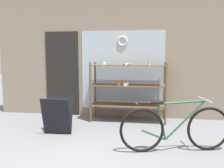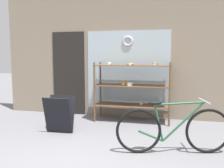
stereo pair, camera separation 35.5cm
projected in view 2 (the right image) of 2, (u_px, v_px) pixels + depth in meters
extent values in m
plane|color=slate|center=(78.00, 166.00, 3.43)|extent=(30.00, 30.00, 0.00)
cube|color=gray|center=(120.00, 46.00, 6.06)|extent=(6.01, 0.08, 3.47)
cube|color=#A3B7C1|center=(128.00, 70.00, 6.04)|extent=(2.02, 0.02, 1.90)
cube|color=black|center=(69.00, 73.00, 6.39)|extent=(0.84, 0.03, 2.10)
torus|color=#B7B7BC|center=(128.00, 41.00, 5.94)|extent=(0.26, 0.06, 0.26)
cylinder|color=brown|center=(94.00, 92.00, 5.66)|extent=(0.04, 0.04, 1.36)
cylinder|color=brown|center=(170.00, 95.00, 5.28)|extent=(0.04, 0.04, 1.36)
cylinder|color=brown|center=(100.00, 89.00, 6.13)|extent=(0.04, 0.04, 1.36)
cylinder|color=brown|center=(170.00, 92.00, 5.76)|extent=(0.04, 0.04, 1.36)
cube|color=brown|center=(132.00, 105.00, 5.74)|extent=(1.71, 0.54, 0.02)
cube|color=brown|center=(133.00, 86.00, 5.69)|extent=(1.71, 0.54, 0.02)
cube|color=brown|center=(133.00, 65.00, 5.64)|extent=(1.71, 0.54, 0.02)
ellipsoid|color=tan|center=(141.00, 103.00, 5.80)|extent=(0.09, 0.08, 0.06)
cube|color=white|center=(141.00, 104.00, 5.75)|extent=(0.05, 0.00, 0.04)
torus|color=#B27A42|center=(131.00, 64.00, 5.56)|extent=(0.16, 0.16, 0.05)
cube|color=white|center=(130.00, 64.00, 5.48)|extent=(0.05, 0.00, 0.04)
ellipsoid|color=beige|center=(110.00, 63.00, 5.92)|extent=(0.08, 0.07, 0.06)
cube|color=white|center=(109.00, 64.00, 5.88)|extent=(0.05, 0.00, 0.04)
ellipsoid|color=brown|center=(155.00, 63.00, 5.67)|extent=(0.10, 0.09, 0.07)
cube|color=white|center=(155.00, 64.00, 5.61)|extent=(0.05, 0.00, 0.04)
cylinder|color=#C67F42|center=(124.00, 83.00, 5.77)|extent=(0.14, 0.14, 0.09)
cube|color=white|center=(123.00, 84.00, 5.70)|extent=(0.05, 0.00, 0.04)
cylinder|color=beige|center=(130.00, 84.00, 5.59)|extent=(0.14, 0.14, 0.07)
cube|color=white|center=(129.00, 85.00, 5.52)|extent=(0.05, 0.00, 0.04)
torus|color=black|center=(139.00, 131.00, 3.86)|extent=(0.70, 0.20, 0.71)
torus|color=black|center=(208.00, 131.00, 3.85)|extent=(0.70, 0.20, 0.71)
cylinder|color=#235133|center=(183.00, 122.00, 3.84)|extent=(0.63, 0.18, 0.63)
cylinder|color=#235133|center=(179.00, 104.00, 3.81)|extent=(0.74, 0.20, 0.07)
cylinder|color=#235133|center=(159.00, 123.00, 3.84)|extent=(0.17, 0.07, 0.58)
cylinder|color=#235133|center=(151.00, 136.00, 3.87)|extent=(0.39, 0.12, 0.19)
ellipsoid|color=black|center=(155.00, 103.00, 3.81)|extent=(0.23, 0.14, 0.06)
cylinder|color=#B2B2B7|center=(204.00, 101.00, 3.80)|extent=(0.13, 0.45, 0.02)
cube|color=black|center=(58.00, 116.00, 4.80)|extent=(0.54, 0.21, 0.71)
cube|color=black|center=(61.00, 113.00, 4.97)|extent=(0.54, 0.21, 0.71)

